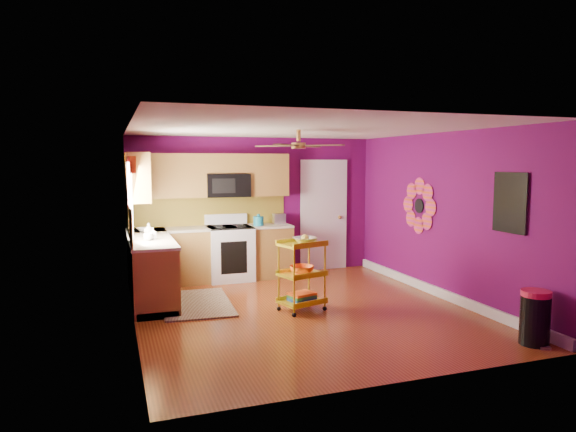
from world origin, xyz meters
name	(u,v)px	position (x,y,z in m)	size (l,w,h in m)	color
ground	(303,310)	(0.00, 0.00, 0.00)	(5.00, 5.00, 0.00)	#662A0F
room_envelope	(305,193)	(0.03, 0.00, 1.63)	(4.54, 5.04, 2.52)	#5F0A51
lower_cabinets	(187,262)	(-1.35, 1.82, 0.43)	(2.81, 2.31, 0.94)	brown
electric_range	(230,252)	(-0.55, 2.17, 0.48)	(0.76, 0.66, 1.13)	white
upper_cabinetry	(188,177)	(-1.24, 2.17, 1.80)	(2.80, 2.30, 1.26)	brown
left_window	(130,185)	(-2.22, 1.05, 1.74)	(0.08, 1.35, 1.08)	white
panel_door	(324,216)	(1.35, 2.47, 1.02)	(0.95, 0.11, 2.15)	white
right_wall_art	(456,205)	(2.23, -0.34, 1.44)	(0.04, 2.74, 1.04)	black
ceiling_fan	(299,145)	(0.00, 0.20, 2.29)	(1.01, 1.01, 0.26)	#BF8C3F
shag_rug	(197,303)	(-1.36, 0.79, 0.01)	(0.96, 1.57, 0.02)	black
rolling_cart	(302,272)	(-0.02, -0.01, 0.55)	(0.68, 0.57, 1.06)	yellow
trash_can	(535,318)	(1.99, -2.12, 0.31)	(0.43, 0.43, 0.62)	black
teal_kettle	(258,221)	(-0.03, 2.14, 1.02)	(0.18, 0.18, 0.21)	#13768F
toaster	(279,219)	(0.40, 2.30, 1.03)	(0.22, 0.15, 0.18)	beige
soap_bottle_a	(153,233)	(-1.92, 1.09, 1.02)	(0.08, 0.08, 0.17)	#EA3F72
soap_bottle_b	(149,229)	(-1.95, 1.52, 1.03)	(0.15, 0.15, 0.19)	white
counter_dish	(144,229)	(-2.00, 2.03, 0.97)	(0.23, 0.23, 0.06)	white
counter_cup	(148,237)	(-1.99, 0.99, 0.99)	(0.13, 0.13, 0.10)	white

